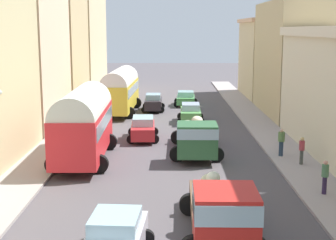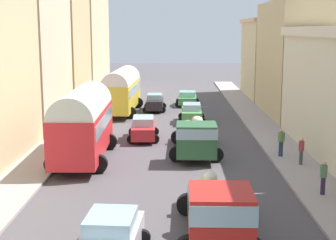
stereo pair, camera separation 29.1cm
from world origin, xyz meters
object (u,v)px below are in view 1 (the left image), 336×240
cargo_truck_0 (221,211)px  cargo_truck_1 (196,136)px  car_4 (153,102)px  parked_bus_1 (120,89)px  car_2 (116,237)px  car_3 (143,128)px  pedestrian_0 (281,142)px  car_0 (191,113)px  car_1 (186,98)px  pedestrian_2 (325,176)px  parked_bus_0 (83,121)px  pedestrian_1 (302,150)px

cargo_truck_0 → cargo_truck_1: 12.77m
cargo_truck_0 → car_4: 29.71m
parked_bus_1 → car_2: bearing=-84.7°
cargo_truck_1 → car_2: cargo_truck_1 is taller
parked_bus_1 → car_3: 11.53m
car_2 → car_3: 18.26m
cargo_truck_0 → car_2: (-3.55, -1.02, -0.52)m
car_4 → pedestrian_0: pedestrian_0 is taller
car_0 → car_2: (-3.43, -24.70, 0.00)m
parked_bus_1 → pedestrian_0: (11.06, -16.14, -1.22)m
cargo_truck_1 → pedestrian_0: 5.03m
car_0 → pedestrian_0: bearing=-66.9°
pedestrian_0 → car_2: bearing=-122.1°
parked_bus_1 → car_4: parked_bus_1 is taller
car_3 → car_1: bearing=77.7°
car_2 → car_3: bearing=90.3°
pedestrian_0 → pedestrian_2: size_ratio=1.04×
parked_bus_1 → pedestrian_2: 25.80m
car_3 → pedestrian_2: (8.87, -11.93, 0.18)m
cargo_truck_1 → parked_bus_1: bearing=111.2°
parked_bus_0 → car_0: 13.83m
car_1 → car_2: 34.07m
car_1 → cargo_truck_1: bearing=-89.9°
car_1 → car_4: (-3.12, -3.38, 0.08)m
cargo_truck_0 → pedestrian_2: size_ratio=4.14×
cargo_truck_0 → pedestrian_2: cargo_truck_0 is taller
car_0 → pedestrian_0: size_ratio=2.19×
car_2 → parked_bus_1: bearing=95.3°
car_0 → car_1: size_ratio=1.05×
parked_bus_1 → car_2: 29.56m
pedestrian_0 → pedestrian_1: bearing=-68.7°
cargo_truck_0 → car_1: (-0.25, 32.89, -0.58)m
car_1 → car_3: size_ratio=0.89×
parked_bus_0 → car_1: 22.28m
pedestrian_2 → cargo_truck_1: bearing=126.2°
car_0 → car_4: car_4 is taller
parked_bus_0 → cargo_truck_0: 13.51m
parked_bus_1 → pedestrian_2: bearing=-63.4°
parked_bus_0 → car_2: 13.16m
car_0 → pedestrian_2: size_ratio=2.27×
pedestrian_0 → pedestrian_1: (0.72, -1.86, -0.03)m
parked_bus_0 → cargo_truck_1: bearing=9.7°
car_1 → pedestrian_0: 21.26m
parked_bus_0 → car_3: (3.11, 5.59, -1.52)m
parked_bus_0 → car_4: 18.25m
parked_bus_0 → pedestrian_1: parked_bus_0 is taller
pedestrian_1 → car_2: bearing=-128.4°
car_2 → pedestrian_0: (8.31, 13.25, 0.21)m
cargo_truck_0 → car_2: cargo_truck_0 is taller
parked_bus_1 → car_0: parked_bus_1 is taller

